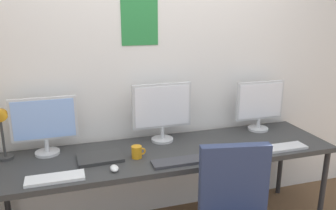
{
  "coord_description": "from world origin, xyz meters",
  "views": [
    {
      "loc": [
        -0.73,
        -1.7,
        1.79
      ],
      "look_at": [
        0.0,
        0.65,
        1.09
      ],
      "focal_mm": 36.15,
      "sensor_mm": 36.0,
      "label": 1
    }
  ],
  "objects_px": {
    "monitor_center": "(162,109)",
    "keyboard_right": "(282,148)",
    "desk_lamp": "(0,122)",
    "keyboard_left": "(55,178)",
    "monitor_left": "(44,123)",
    "laptop_closed": "(100,158)",
    "coffee_mug": "(137,152)",
    "mouse_right_side": "(114,168)",
    "monitor_right": "(260,104)",
    "keyboard_center": "(180,161)",
    "mouse_left_side": "(228,149)",
    "desk": "(170,156)"
  },
  "relations": [
    {
      "from": "desk_lamp",
      "to": "keyboard_left",
      "type": "relative_size",
      "value": 1.18
    },
    {
      "from": "keyboard_left",
      "to": "desk_lamp",
      "type": "bearing_deg",
      "value": 130.14
    },
    {
      "from": "monitor_left",
      "to": "keyboard_left",
      "type": "distance_m",
      "value": 0.5
    },
    {
      "from": "keyboard_center",
      "to": "mouse_left_side",
      "type": "xyz_separation_m",
      "value": [
        0.42,
        0.08,
        0.01
      ]
    },
    {
      "from": "monitor_right",
      "to": "mouse_left_side",
      "type": "xyz_separation_m",
      "value": [
        -0.48,
        -0.36,
        -0.23
      ]
    },
    {
      "from": "mouse_left_side",
      "to": "keyboard_right",
      "type": "bearing_deg",
      "value": -11.03
    },
    {
      "from": "monitor_right",
      "to": "keyboard_center",
      "type": "distance_m",
      "value": 1.03
    },
    {
      "from": "monitor_left",
      "to": "keyboard_left",
      "type": "bearing_deg",
      "value": -82.27
    },
    {
      "from": "keyboard_right",
      "to": "monitor_left",
      "type": "bearing_deg",
      "value": 165.74
    },
    {
      "from": "desk",
      "to": "monitor_right",
      "type": "distance_m",
      "value": 0.97
    },
    {
      "from": "mouse_left_side",
      "to": "keyboard_left",
      "type": "bearing_deg",
      "value": -176.29
    },
    {
      "from": "mouse_right_side",
      "to": "laptop_closed",
      "type": "bearing_deg",
      "value": 109.2
    },
    {
      "from": "desk",
      "to": "monitor_left",
      "type": "bearing_deg",
      "value": 166.73
    },
    {
      "from": "desk",
      "to": "keyboard_center",
      "type": "distance_m",
      "value": 0.24
    },
    {
      "from": "desk_lamp",
      "to": "keyboard_center",
      "type": "distance_m",
      "value": 1.29
    },
    {
      "from": "keyboard_right",
      "to": "mouse_left_side",
      "type": "distance_m",
      "value": 0.43
    },
    {
      "from": "desk_lamp",
      "to": "keyboard_right",
      "type": "relative_size",
      "value": 1.09
    },
    {
      "from": "monitor_left",
      "to": "laptop_closed",
      "type": "height_order",
      "value": "monitor_left"
    },
    {
      "from": "keyboard_center",
      "to": "mouse_right_side",
      "type": "height_order",
      "value": "mouse_right_side"
    },
    {
      "from": "monitor_left",
      "to": "coffee_mug",
      "type": "height_order",
      "value": "monitor_left"
    },
    {
      "from": "monitor_left",
      "to": "monitor_center",
      "type": "distance_m",
      "value": 0.9
    },
    {
      "from": "keyboard_left",
      "to": "monitor_center",
      "type": "bearing_deg",
      "value": 27.77
    },
    {
      "from": "desk_lamp",
      "to": "keyboard_left",
      "type": "height_order",
      "value": "desk_lamp"
    },
    {
      "from": "mouse_left_side",
      "to": "coffee_mug",
      "type": "distance_m",
      "value": 0.7
    },
    {
      "from": "monitor_center",
      "to": "keyboard_left",
      "type": "distance_m",
      "value": 0.98
    },
    {
      "from": "monitor_center",
      "to": "keyboard_left",
      "type": "relative_size",
      "value": 1.33
    },
    {
      "from": "keyboard_center",
      "to": "keyboard_right",
      "type": "xyz_separation_m",
      "value": [
        0.84,
        0.0,
        0.0
      ]
    },
    {
      "from": "monitor_center",
      "to": "keyboard_right",
      "type": "xyz_separation_m",
      "value": [
        0.84,
        -0.44,
        -0.26
      ]
    },
    {
      "from": "monitor_left",
      "to": "keyboard_right",
      "type": "relative_size",
      "value": 1.19
    },
    {
      "from": "monitor_center",
      "to": "laptop_closed",
      "type": "bearing_deg",
      "value": -158.0
    },
    {
      "from": "mouse_right_side",
      "to": "coffee_mug",
      "type": "distance_m",
      "value": 0.25
    },
    {
      "from": "monitor_left",
      "to": "desk_lamp",
      "type": "xyz_separation_m",
      "value": [
        -0.29,
        -0.03,
        0.04
      ]
    },
    {
      "from": "laptop_closed",
      "to": "keyboard_right",
      "type": "bearing_deg",
      "value": -11.44
    },
    {
      "from": "desk",
      "to": "laptop_closed",
      "type": "distance_m",
      "value": 0.54
    },
    {
      "from": "mouse_right_side",
      "to": "laptop_closed",
      "type": "height_order",
      "value": "mouse_right_side"
    },
    {
      "from": "desk_lamp",
      "to": "desk",
      "type": "bearing_deg",
      "value": -8.75
    },
    {
      "from": "keyboard_left",
      "to": "laptop_closed",
      "type": "bearing_deg",
      "value": 36.46
    },
    {
      "from": "monitor_center",
      "to": "mouse_left_side",
      "type": "distance_m",
      "value": 0.61
    },
    {
      "from": "monitor_right",
      "to": "keyboard_center",
      "type": "height_order",
      "value": "monitor_right"
    },
    {
      "from": "keyboard_center",
      "to": "laptop_closed",
      "type": "relative_size",
      "value": 1.25
    },
    {
      "from": "monitor_left",
      "to": "desk_lamp",
      "type": "height_order",
      "value": "monitor_left"
    },
    {
      "from": "desk",
      "to": "mouse_left_side",
      "type": "distance_m",
      "value": 0.45
    },
    {
      "from": "keyboard_left",
      "to": "mouse_right_side",
      "type": "distance_m",
      "value": 0.38
    },
    {
      "from": "desk",
      "to": "mouse_left_side",
      "type": "bearing_deg",
      "value": -19.41
    },
    {
      "from": "mouse_right_side",
      "to": "mouse_left_side",
      "type": "bearing_deg",
      "value": 4.15
    },
    {
      "from": "desk",
      "to": "coffee_mug",
      "type": "xyz_separation_m",
      "value": [
        -0.27,
        -0.06,
        0.09
      ]
    },
    {
      "from": "mouse_right_side",
      "to": "laptop_closed",
      "type": "relative_size",
      "value": 0.3
    },
    {
      "from": "keyboard_center",
      "to": "laptop_closed",
      "type": "bearing_deg",
      "value": 156.91
    },
    {
      "from": "desk_lamp",
      "to": "keyboard_right",
      "type": "xyz_separation_m",
      "value": [
        2.03,
        -0.41,
        -0.28
      ]
    },
    {
      "from": "keyboard_left",
      "to": "mouse_right_side",
      "type": "relative_size",
      "value": 3.82
    }
  ]
}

